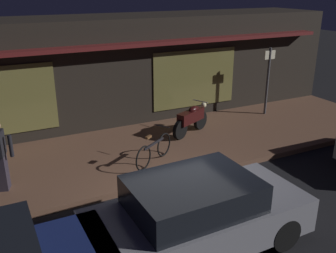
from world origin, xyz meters
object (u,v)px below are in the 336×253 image
(bicycle_parked, at_px, (154,150))
(parked_car_far, at_px, (197,214))
(person_photographer, at_px, (0,154))
(sign_post, at_px, (268,77))
(motorcycle, at_px, (191,119))

(bicycle_parked, distance_m, parked_car_far, 3.40)
(parked_car_far, bearing_deg, bicycle_parked, 78.97)
(person_photographer, distance_m, sign_post, 9.15)
(sign_post, bearing_deg, motorcycle, -171.37)
(motorcycle, height_order, person_photographer, person_photographer)
(sign_post, bearing_deg, bicycle_parked, -160.06)
(sign_post, bearing_deg, parked_car_far, -138.62)
(sign_post, distance_m, parked_car_far, 8.00)
(bicycle_parked, xyz_separation_m, parked_car_far, (-0.65, -3.33, 0.20))
(bicycle_parked, height_order, sign_post, sign_post)
(bicycle_parked, bearing_deg, motorcycle, 36.25)
(bicycle_parked, bearing_deg, person_photographer, 175.72)
(motorcycle, distance_m, person_photographer, 5.72)
(motorcycle, relative_size, sign_post, 0.66)
(motorcycle, bearing_deg, person_photographer, -168.47)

